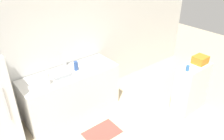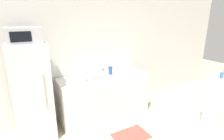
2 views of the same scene
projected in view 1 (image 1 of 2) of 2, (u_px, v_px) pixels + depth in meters
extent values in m
cube|color=silver|center=(49.00, 49.00, 4.08)|extent=(8.00, 0.06, 2.60)
cylinder|color=#B7B7BC|center=(7.00, 105.00, 3.16)|extent=(0.02, 0.02, 0.59)
cube|color=silver|center=(72.00, 92.00, 4.31)|extent=(1.86, 0.69, 0.91)
cube|color=#9EA3A8|center=(61.00, 74.00, 3.99)|extent=(0.34, 0.29, 0.06)
cylinder|color=silver|center=(65.00, 60.00, 4.25)|extent=(0.06, 0.06, 0.26)
cylinder|color=#2D4C8C|center=(76.00, 66.00, 4.14)|extent=(0.08, 0.08, 0.17)
cube|color=white|center=(190.00, 88.00, 4.35)|extent=(0.70, 0.35, 1.03)
cube|color=orange|center=(200.00, 60.00, 4.13)|extent=(0.26, 0.23, 0.15)
cylinder|color=#336BB2|center=(188.00, 68.00, 3.88)|extent=(0.06, 0.06, 0.11)
cylinder|color=white|center=(46.00, 79.00, 3.67)|extent=(0.13, 0.13, 0.23)
cube|color=#99473D|center=(102.00, 133.00, 3.98)|extent=(0.64, 0.45, 0.01)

